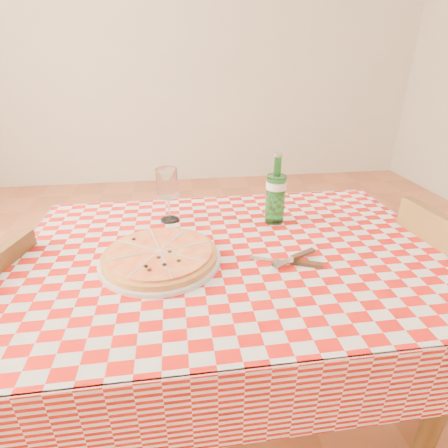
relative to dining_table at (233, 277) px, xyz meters
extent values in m
plane|color=#AA5836|center=(0.00, 0.00, -0.66)|extent=(6.00, 6.00, 0.00)
cube|color=silver|center=(0.00, 3.00, 0.74)|extent=(5.00, 0.02, 2.80)
cube|color=brown|center=(0.00, 0.00, 0.07)|extent=(1.20, 0.80, 0.04)
cylinder|color=brown|center=(0.54, -0.34, -0.30)|extent=(0.06, 0.06, 0.71)
cylinder|color=brown|center=(-0.54, 0.34, -0.30)|extent=(0.06, 0.06, 0.71)
cylinder|color=brown|center=(0.54, 0.34, -0.30)|extent=(0.06, 0.06, 0.71)
cube|color=#AD110A|center=(0.00, 0.00, 0.09)|extent=(1.30, 0.90, 0.01)
cylinder|color=brown|center=(0.66, -0.25, -0.46)|extent=(0.03, 0.03, 0.40)
cylinder|color=brown|center=(0.63, 0.08, -0.46)|extent=(0.03, 0.03, 0.40)
cylinder|color=brown|center=(0.96, 0.11, -0.46)|extent=(0.03, 0.03, 0.40)
cube|color=brown|center=(0.64, -0.08, -0.01)|extent=(0.07, 0.39, 0.42)
cylinder|color=brown|center=(-0.64, 0.11, -0.47)|extent=(0.03, 0.03, 0.37)
cube|color=brown|center=(-0.67, -0.05, -0.05)|extent=(0.12, 0.36, 0.40)
camera|label=1|loc=(-0.16, -0.91, 0.63)|focal=28.00mm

